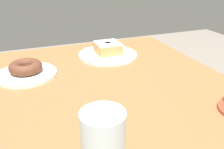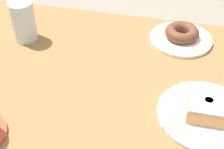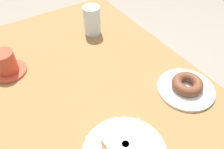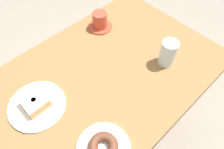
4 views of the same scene
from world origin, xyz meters
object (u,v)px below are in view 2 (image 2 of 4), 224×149
(donut_chocolate_ring, at_px, (182,32))
(water_glass, at_px, (23,21))
(plate_glazed_square, at_px, (205,115))
(plate_chocolate_ring, at_px, (181,39))
(donut_glazed_square, at_px, (207,106))

(donut_chocolate_ring, xyz_separation_m, water_glass, (-0.49, -0.10, 0.03))
(donut_chocolate_ring, height_order, plate_glazed_square, donut_chocolate_ring)
(plate_chocolate_ring, distance_m, water_glass, 0.51)
(plate_glazed_square, bearing_deg, plate_chocolate_ring, 104.28)
(plate_chocolate_ring, distance_m, plate_glazed_square, 0.33)
(donut_chocolate_ring, distance_m, plate_glazed_square, 0.33)
(plate_chocolate_ring, xyz_separation_m, donut_glazed_square, (0.08, -0.32, 0.03))
(plate_glazed_square, relative_size, water_glass, 1.83)
(plate_glazed_square, bearing_deg, water_glass, 159.10)
(water_glass, bearing_deg, donut_chocolate_ring, 11.58)
(plate_chocolate_ring, bearing_deg, plate_glazed_square, -75.72)
(plate_glazed_square, xyz_separation_m, donut_glazed_square, (-0.00, 0.00, 0.03))
(donut_glazed_square, height_order, water_glass, water_glass)
(donut_chocolate_ring, bearing_deg, plate_glazed_square, -75.72)
(donut_glazed_square, bearing_deg, donut_chocolate_ring, 104.28)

